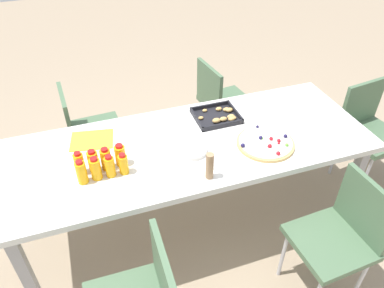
{
  "coord_description": "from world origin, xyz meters",
  "views": [
    {
      "loc": [
        -0.58,
        -1.71,
        2.18
      ],
      "look_at": [
        -0.0,
        -0.04,
        0.77
      ],
      "focal_mm": 34.7,
      "sensor_mm": 36.0,
      "label": 1
    }
  ],
  "objects_px": {
    "fruit_pizza": "(266,143)",
    "napkin_stack": "(295,113)",
    "juice_bottle_4": "(80,163)",
    "juice_bottle_0": "(82,172)",
    "chair_far_right": "(221,99)",
    "cardboard_tube": "(210,166)",
    "chair_near_right": "(342,233)",
    "juice_bottle_1": "(96,169)",
    "plate_stack": "(192,150)",
    "juice_bottle_6": "(106,159)",
    "juice_bottle_7": "(120,155)",
    "juice_bottle_2": "(110,166)",
    "paper_folder": "(92,140)",
    "chair_end": "(368,126)",
    "snack_tray": "(218,116)",
    "juice_bottle_5": "(93,162)",
    "juice_bottle_3": "(123,164)",
    "chair_far_left": "(86,128)",
    "party_table": "(191,151)"
  },
  "relations": [
    {
      "from": "juice_bottle_2",
      "to": "juice_bottle_6",
      "type": "xyz_separation_m",
      "value": [
        -0.01,
        0.07,
        0.0
      ]
    },
    {
      "from": "juice_bottle_4",
      "to": "plate_stack",
      "type": "bearing_deg",
      "value": -2.44
    },
    {
      "from": "juice_bottle_1",
      "to": "chair_end",
      "type": "bearing_deg",
      "value": 4.96
    },
    {
      "from": "juice_bottle_2",
      "to": "cardboard_tube",
      "type": "xyz_separation_m",
      "value": [
        0.51,
        -0.19,
        0.02
      ]
    },
    {
      "from": "juice_bottle_3",
      "to": "juice_bottle_4",
      "type": "xyz_separation_m",
      "value": [
        -0.23,
        0.08,
        0.01
      ]
    },
    {
      "from": "napkin_stack",
      "to": "cardboard_tube",
      "type": "distance_m",
      "value": 0.89
    },
    {
      "from": "juice_bottle_7",
      "to": "juice_bottle_6",
      "type": "bearing_deg",
      "value": -172.85
    },
    {
      "from": "juice_bottle_4",
      "to": "juice_bottle_0",
      "type": "bearing_deg",
      "value": -87.81
    },
    {
      "from": "juice_bottle_6",
      "to": "paper_folder",
      "type": "height_order",
      "value": "juice_bottle_6"
    },
    {
      "from": "chair_far_right",
      "to": "cardboard_tube",
      "type": "xyz_separation_m",
      "value": [
        -0.54,
        -1.12,
        0.33
      ]
    },
    {
      "from": "juice_bottle_5",
      "to": "plate_stack",
      "type": "bearing_deg",
      "value": -1.78
    },
    {
      "from": "juice_bottle_0",
      "to": "juice_bottle_3",
      "type": "relative_size",
      "value": 1.13
    },
    {
      "from": "juice_bottle_6",
      "to": "juice_bottle_4",
      "type": "bearing_deg",
      "value": 176.31
    },
    {
      "from": "juice_bottle_2",
      "to": "snack_tray",
      "type": "height_order",
      "value": "juice_bottle_2"
    },
    {
      "from": "chair_near_right",
      "to": "snack_tray",
      "type": "distance_m",
      "value": 1.05
    },
    {
      "from": "chair_near_right",
      "to": "plate_stack",
      "type": "bearing_deg",
      "value": 41.79
    },
    {
      "from": "juice_bottle_7",
      "to": "chair_far_right",
      "type": "bearing_deg",
      "value": 40.82
    },
    {
      "from": "chair_near_right",
      "to": "juice_bottle_0",
      "type": "relative_size",
      "value": 5.52
    },
    {
      "from": "juice_bottle_4",
      "to": "cardboard_tube",
      "type": "bearing_deg",
      "value": -22.0
    },
    {
      "from": "chair_far_right",
      "to": "paper_folder",
      "type": "bearing_deg",
      "value": -70.71
    },
    {
      "from": "juice_bottle_4",
      "to": "fruit_pizza",
      "type": "distance_m",
      "value": 1.11
    },
    {
      "from": "juice_bottle_6",
      "to": "plate_stack",
      "type": "xyz_separation_m",
      "value": [
        0.5,
        -0.02,
        -0.05
      ]
    },
    {
      "from": "chair_end",
      "to": "paper_folder",
      "type": "bearing_deg",
      "value": -12.55
    },
    {
      "from": "juice_bottle_5",
      "to": "juice_bottle_1",
      "type": "bearing_deg",
      "value": -86.22
    },
    {
      "from": "chair_end",
      "to": "plate_stack",
      "type": "distance_m",
      "value": 1.52
    },
    {
      "from": "chair_far_left",
      "to": "juice_bottle_5",
      "type": "height_order",
      "value": "juice_bottle_5"
    },
    {
      "from": "chair_far_right",
      "to": "cardboard_tube",
      "type": "height_order",
      "value": "cardboard_tube"
    },
    {
      "from": "chair_end",
      "to": "cardboard_tube",
      "type": "xyz_separation_m",
      "value": [
        -1.47,
        -0.38,
        0.33
      ]
    },
    {
      "from": "juice_bottle_7",
      "to": "napkin_stack",
      "type": "height_order",
      "value": "juice_bottle_7"
    },
    {
      "from": "juice_bottle_1",
      "to": "cardboard_tube",
      "type": "distance_m",
      "value": 0.62
    },
    {
      "from": "snack_tray",
      "to": "juice_bottle_0",
      "type": "bearing_deg",
      "value": -160.04
    },
    {
      "from": "fruit_pizza",
      "to": "napkin_stack",
      "type": "xyz_separation_m",
      "value": [
        0.36,
        0.24,
        -0.01
      ]
    },
    {
      "from": "juice_bottle_0",
      "to": "fruit_pizza",
      "type": "bearing_deg",
      "value": -1.51
    },
    {
      "from": "juice_bottle_0",
      "to": "paper_folder",
      "type": "bearing_deg",
      "value": 76.38
    },
    {
      "from": "cardboard_tube",
      "to": "juice_bottle_7",
      "type": "bearing_deg",
      "value": 148.47
    },
    {
      "from": "plate_stack",
      "to": "napkin_stack",
      "type": "xyz_separation_m",
      "value": [
        0.81,
        0.16,
        -0.01
      ]
    },
    {
      "from": "chair_end",
      "to": "juice_bottle_2",
      "type": "distance_m",
      "value": 2.02
    },
    {
      "from": "juice_bottle_1",
      "to": "fruit_pizza",
      "type": "height_order",
      "value": "juice_bottle_1"
    },
    {
      "from": "juice_bottle_2",
      "to": "paper_folder",
      "type": "bearing_deg",
      "value": 100.16
    },
    {
      "from": "juice_bottle_7",
      "to": "paper_folder",
      "type": "xyz_separation_m",
      "value": [
        -0.14,
        0.28,
        -0.06
      ]
    },
    {
      "from": "paper_folder",
      "to": "juice_bottle_7",
      "type": "bearing_deg",
      "value": -64.15
    },
    {
      "from": "juice_bottle_0",
      "to": "juice_bottle_3",
      "type": "bearing_deg",
      "value": 1.03
    },
    {
      "from": "party_table",
      "to": "chair_far_right",
      "type": "bearing_deg",
      "value": 55.7
    },
    {
      "from": "juice_bottle_6",
      "to": "juice_bottle_1",
      "type": "bearing_deg",
      "value": -135.93
    },
    {
      "from": "juice_bottle_3",
      "to": "fruit_pizza",
      "type": "xyz_separation_m",
      "value": [
        0.87,
        -0.03,
        -0.05
      ]
    },
    {
      "from": "party_table",
      "to": "chair_far_right",
      "type": "relative_size",
      "value": 2.75
    },
    {
      "from": "juice_bottle_6",
      "to": "juice_bottle_7",
      "type": "height_order",
      "value": "juice_bottle_6"
    },
    {
      "from": "juice_bottle_4",
      "to": "juice_bottle_7",
      "type": "bearing_deg",
      "value": 0.25
    },
    {
      "from": "fruit_pizza",
      "to": "paper_folder",
      "type": "height_order",
      "value": "fruit_pizza"
    },
    {
      "from": "juice_bottle_4",
      "to": "snack_tray",
      "type": "height_order",
      "value": "juice_bottle_4"
    }
  ]
}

